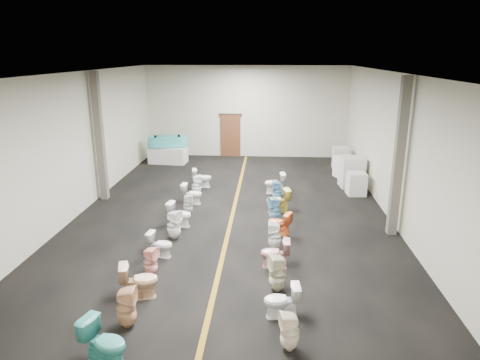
% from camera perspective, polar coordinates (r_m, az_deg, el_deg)
% --- Properties ---
extents(floor, '(16.00, 16.00, 0.00)m').
position_cam_1_polar(floor, '(14.28, -0.90, -4.17)').
color(floor, black).
rests_on(floor, ground).
extents(ceiling, '(16.00, 16.00, 0.00)m').
position_cam_1_polar(ceiling, '(13.37, -0.99, 14.18)').
color(ceiling, black).
rests_on(ceiling, ground).
extents(wall_back, '(10.00, 0.00, 10.00)m').
position_cam_1_polar(wall_back, '(21.53, 0.87, 9.06)').
color(wall_back, '#BBB89F').
rests_on(wall_back, ground).
extents(wall_front, '(10.00, 0.00, 10.00)m').
position_cam_1_polar(wall_front, '(6.11, -7.39, -10.86)').
color(wall_front, '#BBB89F').
rests_on(wall_front, ground).
extents(wall_left, '(0.00, 16.00, 16.00)m').
position_cam_1_polar(wall_left, '(14.92, -20.51, 4.68)').
color(wall_left, '#BBB89F').
rests_on(wall_left, ground).
extents(wall_right, '(0.00, 16.00, 16.00)m').
position_cam_1_polar(wall_right, '(14.14, 19.74, 4.14)').
color(wall_right, '#BBB89F').
rests_on(wall_right, ground).
extents(aisle_stripe, '(0.12, 15.60, 0.01)m').
position_cam_1_polar(aisle_stripe, '(14.28, -0.90, -4.16)').
color(aisle_stripe, '#845F13').
rests_on(aisle_stripe, floor).
extents(back_door, '(1.00, 0.10, 2.10)m').
position_cam_1_polar(back_door, '(21.71, -1.27, 5.91)').
color(back_door, '#562D19').
rests_on(back_door, floor).
extents(door_frame, '(1.15, 0.08, 0.10)m').
position_cam_1_polar(door_frame, '(21.55, -1.29, 8.72)').
color(door_frame, '#331C11').
rests_on(door_frame, back_door).
extents(column_left, '(0.25, 0.25, 4.50)m').
position_cam_1_polar(column_left, '(15.73, -18.22, 5.46)').
color(column_left, '#59544C').
rests_on(column_left, floor).
extents(column_right, '(0.25, 0.25, 4.50)m').
position_cam_1_polar(column_right, '(12.67, 20.41, 2.72)').
color(column_right, '#59544C').
rests_on(column_right, floor).
extents(display_table, '(1.81, 1.04, 0.77)m').
position_cam_1_polar(display_table, '(20.74, -9.56, 3.31)').
color(display_table, silver).
rests_on(display_table, floor).
extents(bathtub, '(1.82, 0.95, 0.55)m').
position_cam_1_polar(bathtub, '(20.60, -9.65, 5.16)').
color(bathtub, teal).
rests_on(bathtub, display_table).
extents(appliance_crate_a, '(0.69, 0.69, 0.84)m').
position_cam_1_polar(appliance_crate_a, '(16.38, 15.24, -0.48)').
color(appliance_crate_a, silver).
rests_on(appliance_crate_a, floor).
extents(appliance_crate_b, '(0.93, 0.93, 1.19)m').
position_cam_1_polar(appliance_crate_b, '(17.28, 14.67, 1.04)').
color(appliance_crate_b, beige).
rests_on(appliance_crate_b, floor).
extents(appliance_crate_c, '(1.03, 1.03, 0.89)m').
position_cam_1_polar(appliance_crate_c, '(18.58, 13.91, 1.70)').
color(appliance_crate_c, silver).
rests_on(appliance_crate_c, floor).
extents(appliance_crate_d, '(0.70, 0.70, 0.98)m').
position_cam_1_polar(appliance_crate_d, '(19.96, 13.24, 2.89)').
color(appliance_crate_d, beige).
rests_on(appliance_crate_d, floor).
extents(toilet_left_0, '(0.91, 0.68, 0.82)m').
position_cam_1_polar(toilet_left_0, '(7.97, -17.59, -19.92)').
color(toilet_left_0, teal).
rests_on(toilet_left_0, floor).
extents(toilet_left_1, '(0.40, 0.40, 0.84)m').
position_cam_1_polar(toilet_left_1, '(8.73, -14.94, -16.11)').
color(toilet_left_1, tan).
rests_on(toilet_left_1, floor).
extents(toilet_left_2, '(0.89, 0.65, 0.81)m').
position_cam_1_polar(toilet_left_2, '(9.59, -13.31, -12.90)').
color(toilet_left_2, '#DFAF85').
rests_on(toilet_left_2, floor).
extents(toilet_left_3, '(0.42, 0.41, 0.72)m').
position_cam_1_polar(toilet_left_3, '(10.41, -11.85, -10.59)').
color(toilet_left_3, '#FBB0A7').
rests_on(toilet_left_3, floor).
extents(toilet_left_4, '(0.70, 0.46, 0.67)m').
position_cam_1_polar(toilet_left_4, '(11.30, -10.60, -8.44)').
color(toilet_left_4, white).
rests_on(toilet_left_4, floor).
extents(toilet_left_5, '(0.51, 0.51, 0.86)m').
position_cam_1_polar(toilet_left_5, '(12.21, -8.82, -5.92)').
color(toilet_left_5, white).
rests_on(toilet_left_5, floor).
extents(toilet_left_6, '(0.80, 0.55, 0.75)m').
position_cam_1_polar(toilet_left_6, '(13.08, -8.06, -4.56)').
color(toilet_left_6, white).
rests_on(toilet_left_6, floor).
extents(toilet_left_7, '(0.35, 0.35, 0.69)m').
position_cam_1_polar(toilet_left_7, '(13.97, -6.96, -3.28)').
color(toilet_left_7, silver).
rests_on(toilet_left_7, floor).
extents(toilet_left_8, '(0.75, 0.47, 0.72)m').
position_cam_1_polar(toilet_left_8, '(14.95, -6.43, -1.84)').
color(toilet_left_8, white).
rests_on(toilet_left_8, floor).
extents(toilet_left_9, '(0.44, 0.43, 0.77)m').
position_cam_1_polar(toilet_left_9, '(15.85, -5.83, -0.67)').
color(toilet_left_9, white).
rests_on(toilet_left_9, floor).
extents(toilet_left_10, '(0.80, 0.54, 0.75)m').
position_cam_1_polar(toilet_left_10, '(16.76, -5.11, 0.28)').
color(toilet_left_10, white).
rests_on(toilet_left_10, floor).
extents(toilet_right_0, '(0.41, 0.40, 0.75)m').
position_cam_1_polar(toilet_right_0, '(7.98, 6.64, -19.44)').
color(toilet_right_0, '#F4E6CC').
rests_on(toilet_right_0, floor).
extents(toilet_right_1, '(0.74, 0.46, 0.72)m').
position_cam_1_polar(toilet_right_1, '(8.80, 5.58, -15.75)').
color(toilet_right_1, white).
rests_on(toilet_right_1, floor).
extents(toilet_right_2, '(0.50, 0.50, 0.86)m').
position_cam_1_polar(toilet_right_2, '(9.61, 5.05, -12.24)').
color(toilet_right_2, beige).
rests_on(toilet_right_2, floor).
extents(toilet_right_3, '(0.71, 0.41, 0.73)m').
position_cam_1_polar(toilet_right_3, '(10.61, 4.71, -9.73)').
color(toilet_right_3, '#D49493').
rests_on(toilet_right_3, floor).
extents(toilet_right_4, '(0.36, 0.35, 0.78)m').
position_cam_1_polar(toilet_right_4, '(11.49, 4.68, -7.45)').
color(toilet_right_4, white).
rests_on(toilet_right_4, floor).
extents(toilet_right_5, '(0.79, 0.64, 0.71)m').
position_cam_1_polar(toilet_right_5, '(12.43, 5.27, -5.74)').
color(toilet_right_5, orange).
rests_on(toilet_right_5, floor).
extents(toilet_right_6, '(0.47, 0.46, 0.81)m').
position_cam_1_polar(toilet_right_6, '(13.29, 4.66, -3.98)').
color(toilet_right_6, '#69B0D3').
rests_on(toilet_right_6, floor).
extents(toilet_right_7, '(0.86, 0.60, 0.79)m').
position_cam_1_polar(toilet_right_7, '(14.13, 5.10, -2.75)').
color(toilet_right_7, '#DEC44C').
rests_on(toilet_right_7, floor).
extents(toilet_right_8, '(0.37, 0.37, 0.75)m').
position_cam_1_polar(toilet_right_8, '(15.15, 5.00, -1.49)').
color(toilet_right_8, '#669ECB').
rests_on(toilet_right_8, floor).
extents(toilet_right_9, '(0.82, 0.54, 0.78)m').
position_cam_1_polar(toilet_right_9, '(16.03, 4.67, -0.42)').
color(toilet_right_9, white).
rests_on(toilet_right_9, floor).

